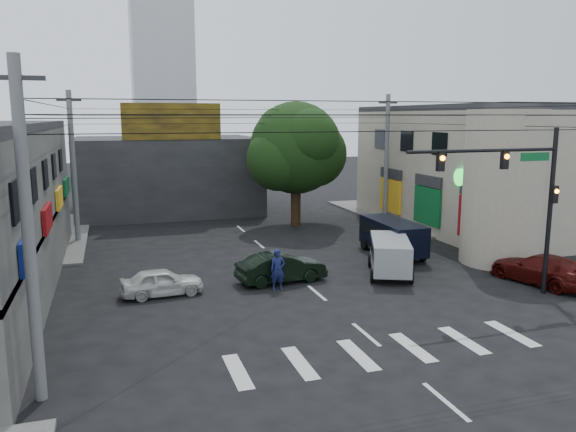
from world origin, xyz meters
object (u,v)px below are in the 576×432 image
street_tree (296,148)px  utility_pole_near_left (28,235)px  traffic_officer (278,270)px  traffic_gantry (519,185)px  dark_sedan (281,268)px  silver_minivan (390,257)px  white_compact (162,282)px  navy_van (393,238)px  utility_pole_far_right (386,160)px  maroon_sedan (541,269)px  utility_pole_far_left (73,168)px

street_tree → utility_pole_near_left: (-14.50, -21.50, -0.87)m
traffic_officer → traffic_gantry: bearing=-18.8°
dark_sedan → silver_minivan: size_ratio=0.96×
street_tree → white_compact: bearing=-128.4°
street_tree → navy_van: size_ratio=1.75×
utility_pole_near_left → utility_pole_far_right: same height
dark_sedan → navy_van: navy_van is taller
utility_pole_near_left → maroon_sedan: utility_pole_near_left is taller
white_compact → maroon_sedan: maroon_sedan is taller
dark_sedan → silver_minivan: silver_minivan is taller
white_compact → navy_van: size_ratio=0.73×
street_tree → dark_sedan: street_tree is taller
utility_pole_far_right → white_compact: 21.34m
dark_sedan → street_tree: bearing=-27.8°
maroon_sedan → traffic_gantry: bearing=11.4°
dark_sedan → traffic_officer: size_ratio=2.35×
traffic_gantry → navy_van: 9.08m
utility_pole_near_left → white_compact: utility_pole_near_left is taller
utility_pole_far_left → traffic_officer: 16.24m
utility_pole_near_left → dark_sedan: (9.50, 8.58, -3.91)m
utility_pole_far_left → dark_sedan: utility_pole_far_left is taller
utility_pole_near_left → silver_minivan: utility_pole_near_left is taller
navy_van → traffic_officer: 8.88m
street_tree → maroon_sedan: 18.60m
street_tree → silver_minivan: size_ratio=1.93×
utility_pole_far_left → silver_minivan: 19.71m
traffic_gantry → dark_sedan: bearing=150.1°
maroon_sedan → utility_pole_near_left: bearing=-1.0°
traffic_gantry → maroon_sedan: size_ratio=1.40×
white_compact → utility_pole_near_left: bearing=149.9°
navy_van → silver_minivan: bearing=151.5°
utility_pole_far_left → dark_sedan: 15.74m
traffic_officer → utility_pole_far_right: bearing=51.7°
utility_pole_far_right → navy_van: bearing=-114.8°
traffic_officer → silver_minivan: bearing=10.7°
white_compact → maroon_sedan: (16.88, -3.55, 0.10)m
white_compact → maroon_sedan: 17.25m
maroon_sedan → navy_van: 7.98m
utility_pole_near_left → street_tree: bearing=56.0°
silver_minivan → traffic_officer: (-5.91, -0.65, 0.03)m
white_compact → utility_pole_far_right: bearing=-58.4°
navy_van → traffic_officer: bearing=118.8°
traffic_gantry → utility_pole_near_left: (-18.32, -3.50, -0.23)m
traffic_gantry → silver_minivan: bearing=126.2°
traffic_gantry → dark_sedan: (-8.82, 5.08, -4.14)m
maroon_sedan → utility_pole_far_right: bearing=-104.1°
dark_sedan → utility_pole_near_left: bearing=125.4°
utility_pole_far_left → white_compact: 13.50m
utility_pole_far_right → street_tree: bearing=171.3°
silver_minivan → street_tree: bearing=25.3°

